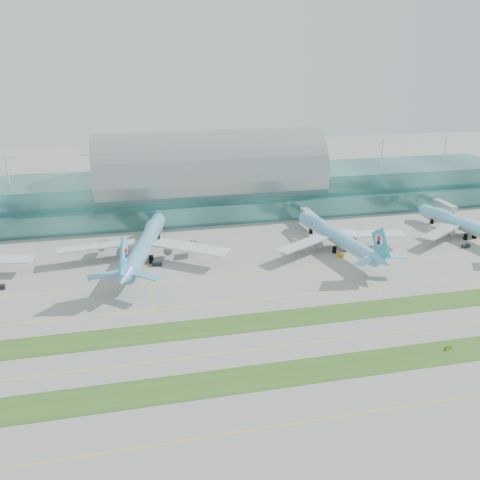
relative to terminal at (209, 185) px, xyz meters
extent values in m
plane|color=gray|center=(-0.01, -128.79, -14.23)|extent=(700.00, 700.00, 0.00)
cube|color=#3D7A75|center=(-0.01, 1.21, -4.23)|extent=(340.00, 42.00, 20.00)
cube|color=#3D7A75|center=(-0.01, -22.79, -9.23)|extent=(340.00, 8.00, 10.00)
ellipsoid|color=#9EA5A8|center=(-0.01, 1.21, 5.77)|extent=(340.00, 46.20, 16.17)
cylinder|color=white|center=(-0.01, 1.21, 13.77)|extent=(0.80, 0.80, 16.00)
cube|color=#B2B7B7|center=(-31.01, -33.79, -8.73)|extent=(3.50, 22.00, 3.00)
cylinder|color=black|center=(-31.01, -43.79, -12.23)|extent=(1.00, 1.00, 4.00)
cube|color=#B2B7B7|center=(43.99, -33.79, -8.73)|extent=(3.50, 22.00, 3.00)
cylinder|color=black|center=(43.99, -43.79, -12.23)|extent=(1.00, 1.00, 4.00)
cube|color=#B2B7B7|center=(118.99, -33.79, -8.73)|extent=(3.50, 22.00, 3.00)
cylinder|color=black|center=(118.99, -43.79, -12.23)|extent=(1.00, 1.00, 4.00)
cube|color=#2D591E|center=(-0.01, -156.79, -14.19)|extent=(420.00, 12.00, 0.08)
cube|color=#2D591E|center=(-0.01, -126.79, -14.19)|extent=(420.00, 12.00, 0.08)
cube|color=yellow|center=(-0.01, -176.79, -14.22)|extent=(420.00, 0.35, 0.01)
cube|color=yellow|center=(-0.01, -142.79, -14.22)|extent=(420.00, 0.35, 0.01)
cube|color=yellow|center=(-0.01, -110.79, -14.22)|extent=(420.00, 0.35, 0.01)
cube|color=yellow|center=(-0.01, -88.79, -14.22)|extent=(420.00, 0.35, 0.01)
cylinder|color=#5A9AC6|center=(-38.35, -63.36, -7.66)|extent=(22.93, 66.31, 6.67)
ellipsoid|color=#5A9AC6|center=(-33.74, -45.25, -5.83)|extent=(11.15, 21.22, 4.75)
cone|color=#5A9AC6|center=(-29.48, -28.52, -7.66)|extent=(7.79, 6.86, 6.67)
cone|color=#5A9AC6|center=(-47.65, -99.86, -6.37)|extent=(8.53, 10.95, 6.34)
cube|color=silver|center=(-57.65, -60.66, -8.09)|extent=(33.08, 12.36, 1.31)
cylinder|color=gray|center=(-51.52, -56.22, -10.35)|extent=(5.01, 6.64, 3.66)
cube|color=silver|center=(-20.11, -70.22, -8.09)|extent=(30.82, 25.64, 1.31)
cylinder|color=gray|center=(-23.37, -63.40, -10.35)|extent=(5.01, 6.64, 3.66)
cube|color=#2D9FC8|center=(-47.11, -97.77, 0.41)|extent=(4.12, 13.87, 15.51)
cylinder|color=white|center=(-46.85, -96.73, 2.02)|extent=(2.21, 5.24, 5.17)
cylinder|color=black|center=(-32.09, -38.78, -12.61)|extent=(1.94, 1.94, 3.23)
cylinder|color=black|center=(-42.54, -66.73, -12.61)|extent=(1.94, 1.94, 3.23)
cylinder|color=black|center=(-36.28, -68.32, -12.61)|extent=(1.94, 1.94, 3.23)
cylinder|color=#69B9E8|center=(43.98, -70.27, -8.39)|extent=(14.78, 59.51, 5.93)
ellipsoid|color=#69B9E8|center=(41.48, -53.86, -6.76)|extent=(8.28, 18.67, 4.22)
cone|color=#69B9E8|center=(39.17, -38.69, -8.39)|extent=(6.58, 5.62, 5.93)
cone|color=#69B9E8|center=(49.01, -103.37, -7.25)|extent=(6.86, 9.36, 5.63)
cube|color=silver|center=(27.25, -74.75, -8.78)|extent=(28.35, 20.82, 1.17)
cylinder|color=gray|center=(30.72, -69.00, -10.78)|extent=(4.01, 5.69, 3.25)
cube|color=silver|center=(61.28, -69.58, -8.78)|extent=(29.58, 13.63, 1.17)
cylinder|color=gray|center=(56.25, -65.12, -10.78)|extent=(4.01, 5.69, 3.25)
cube|color=#2AA5BD|center=(48.72, -101.47, -1.22)|extent=(2.46, 12.51, 13.79)
cylinder|color=white|center=(48.58, -100.53, 0.21)|extent=(1.54, 4.67, 4.59)
cylinder|color=black|center=(40.59, -48.00, -12.79)|extent=(1.72, 1.72, 2.87)
cylinder|color=black|center=(41.72, -74.49, -12.79)|extent=(1.72, 1.72, 2.87)
cylinder|color=black|center=(47.39, -73.62, -12.79)|extent=(1.72, 1.72, 2.87)
cylinder|color=#71CBF9|center=(109.14, -68.32, -8.67)|extent=(15.55, 56.57, 5.65)
ellipsoid|color=#71CBF9|center=(106.34, -52.76, -7.12)|extent=(8.32, 17.84, 4.02)
cone|color=#71CBF9|center=(103.75, -38.38, -8.67)|extent=(6.36, 5.48, 5.65)
cube|color=silver|center=(93.32, -73.01, -9.04)|extent=(26.77, 20.36, 1.11)
cylinder|color=gray|center=(96.49, -67.45, -10.95)|extent=(3.93, 5.48, 3.10)
cylinder|color=gray|center=(120.69, -63.10, -10.95)|extent=(3.93, 5.48, 3.10)
cylinder|color=black|center=(105.34, -47.20, -12.86)|extent=(1.64, 1.64, 2.73)
cylinder|color=black|center=(107.09, -72.39, -12.86)|extent=(1.64, 1.64, 2.73)
cylinder|color=black|center=(112.47, -71.42, -12.86)|extent=(1.64, 1.64, 2.73)
cube|color=black|center=(-92.23, -81.77, -13.32)|extent=(3.52, 2.02, 1.82)
cube|color=black|center=(-44.06, -79.33, -13.47)|extent=(3.94, 2.38, 1.50)
cube|color=black|center=(-34.19, -71.86, -13.38)|extent=(4.21, 2.61, 1.70)
cube|color=#C77B0B|center=(42.23, -79.60, -13.59)|extent=(3.28, 2.49, 1.27)
cube|color=black|center=(60.23, -79.46, -13.41)|extent=(3.77, 2.48, 1.64)
cube|color=black|center=(101.16, -81.35, -13.50)|extent=(3.96, 2.72, 1.46)
cube|color=black|center=(43.89, -155.78, -13.74)|extent=(2.32, 0.57, 0.98)
cube|color=yellow|center=(43.91, -155.94, -13.74)|extent=(1.94, 0.33, 0.71)
cylinder|color=black|center=(43.10, -155.90, -14.00)|extent=(0.11, 0.11, 0.44)
cylinder|color=black|center=(44.68, -155.66, -14.00)|extent=(0.11, 0.11, 0.44)
camera|label=1|loc=(-46.04, -275.22, 69.76)|focal=40.00mm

